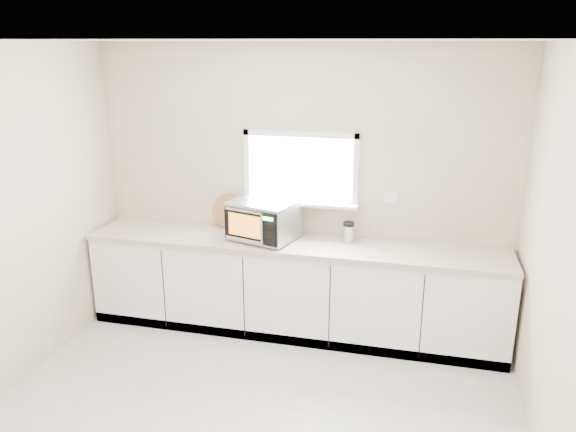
% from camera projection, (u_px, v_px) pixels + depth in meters
% --- Properties ---
extents(back_wall, '(4.00, 0.17, 2.70)m').
position_uv_depth(back_wall, '(301.00, 187.00, 5.35)').
color(back_wall, beige).
rests_on(back_wall, ground).
extents(cabinets, '(3.92, 0.60, 0.88)m').
position_uv_depth(cabinets, '(293.00, 288.00, 5.35)').
color(cabinets, white).
rests_on(cabinets, ground).
extents(countertop, '(3.92, 0.64, 0.04)m').
position_uv_depth(countertop, '(293.00, 244.00, 5.20)').
color(countertop, beige).
rests_on(countertop, cabinets).
extents(microwave, '(0.67, 0.58, 0.37)m').
position_uv_depth(microwave, '(263.00, 220.00, 5.20)').
color(microwave, black).
rests_on(microwave, countertop).
extents(knife_block, '(0.14, 0.23, 0.31)m').
position_uv_depth(knife_block, '(258.00, 224.00, 5.28)').
color(knife_block, '#402317').
rests_on(knife_block, countertop).
extents(cutting_board, '(0.34, 0.08, 0.34)m').
position_uv_depth(cutting_board, '(229.00, 211.00, 5.54)').
color(cutting_board, '#AE8643').
rests_on(cutting_board, countertop).
extents(coffee_grinder, '(0.11, 0.11, 0.19)m').
position_uv_depth(coffee_grinder, '(349.00, 232.00, 5.18)').
color(coffee_grinder, '#B6B9BE').
rests_on(coffee_grinder, countertop).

